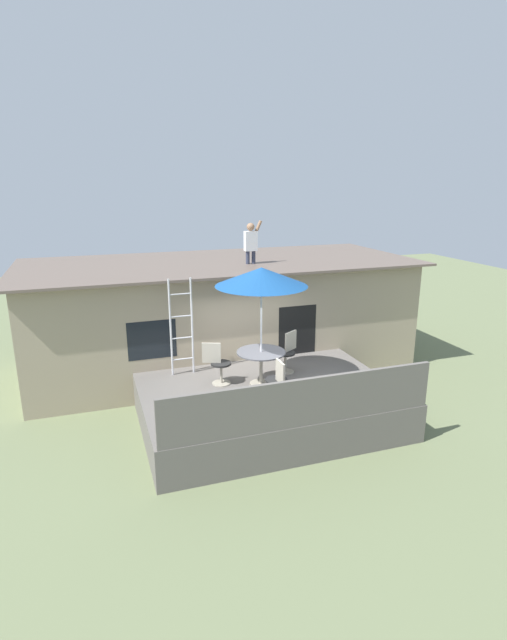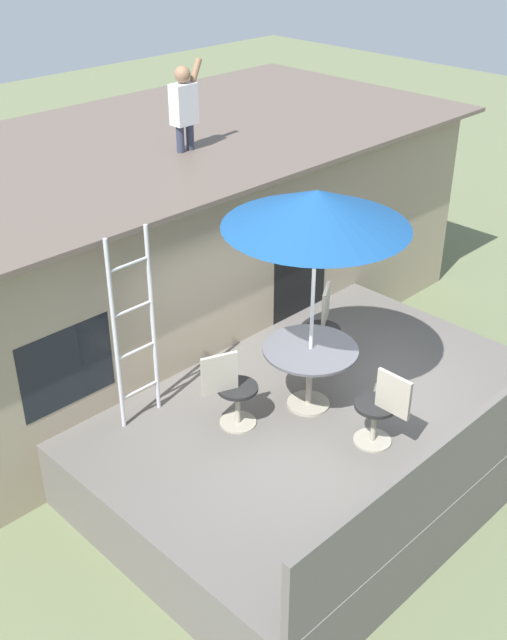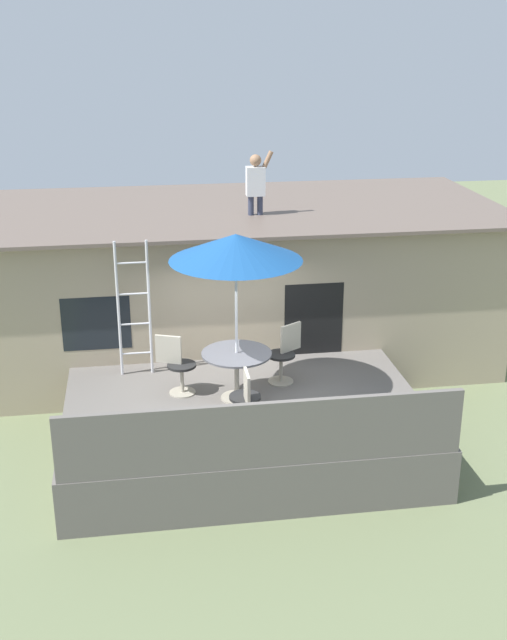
{
  "view_description": "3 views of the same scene",
  "coord_description": "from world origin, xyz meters",
  "px_view_note": "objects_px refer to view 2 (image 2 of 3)",
  "views": [
    {
      "loc": [
        -3.38,
        -9.07,
        5.01
      ],
      "look_at": [
        0.04,
        0.92,
        2.0
      ],
      "focal_mm": 27.4,
      "sensor_mm": 36.0,
      "label": 1
    },
    {
      "loc": [
        -5.51,
        -4.52,
        5.95
      ],
      "look_at": [
        -0.27,
        0.76,
        1.7
      ],
      "focal_mm": 43.48,
      "sensor_mm": 36.0,
      "label": 2
    },
    {
      "loc": [
        -1.47,
        -10.64,
        6.13
      ],
      "look_at": [
        0.31,
        0.97,
        1.71
      ],
      "focal_mm": 44.79,
      "sensor_mm": 36.0,
      "label": 3
    }
  ],
  "objects_px": {
    "patio_umbrella": "(317,209)",
    "patio_chair_right": "(323,327)",
    "person_figure": "(184,102)",
    "patio_chair_left": "(231,390)",
    "step_ladder": "(134,330)",
    "patio_table": "(310,361)",
    "patio_chair_near": "(381,409)"
  },
  "relations": [
    {
      "from": "person_figure",
      "to": "patio_chair_left",
      "type": "relative_size",
      "value": 1.21
    },
    {
      "from": "patio_chair_left",
      "to": "patio_chair_right",
      "type": "xyz_separation_m",
      "value": [
        1.68,
        0.17,
        0.0
      ]
    },
    {
      "from": "patio_chair_near",
      "to": "patio_table",
      "type": "bearing_deg",
      "value": 0.0
    },
    {
      "from": "patio_umbrella",
      "to": "patio_chair_right",
      "type": "bearing_deg",
      "value": 31.97
    },
    {
      "from": "patio_chair_left",
      "to": "patio_chair_near",
      "type": "xyz_separation_m",
      "value": [
        0.86,
        -1.32,
        0.0
      ]
    },
    {
      "from": "person_figure",
      "to": "patio_table",
      "type": "bearing_deg",
      "value": -104.48
    },
    {
      "from": "patio_umbrella",
      "to": "patio_chair_left",
      "type": "relative_size",
      "value": 2.76
    },
    {
      "from": "patio_umbrella",
      "to": "person_figure",
      "type": "height_order",
      "value": "person_figure"
    },
    {
      "from": "step_ladder",
      "to": "patio_chair_near",
      "type": "xyz_separation_m",
      "value": [
        1.46,
        -2.13,
        -0.64
      ]
    },
    {
      "from": "patio_chair_right",
      "to": "person_figure",
      "type": "bearing_deg",
      "value": -119.76
    },
    {
      "from": "person_figure",
      "to": "patio_chair_left",
      "type": "bearing_deg",
      "value": -122.66
    },
    {
      "from": "patio_table",
      "to": "patio_chair_near",
      "type": "relative_size",
      "value": 1.13
    },
    {
      "from": "person_figure",
      "to": "patio_chair_right",
      "type": "xyz_separation_m",
      "value": [
        0.09,
        -2.31,
        -2.29
      ]
    },
    {
      "from": "patio_table",
      "to": "step_ladder",
      "type": "height_order",
      "value": "step_ladder"
    },
    {
      "from": "step_ladder",
      "to": "person_figure",
      "type": "height_order",
      "value": "person_figure"
    },
    {
      "from": "person_figure",
      "to": "patio_chair_near",
      "type": "distance_m",
      "value": 4.5
    },
    {
      "from": "patio_table",
      "to": "step_ladder",
      "type": "bearing_deg",
      "value": 141.97
    },
    {
      "from": "patio_table",
      "to": "patio_chair_right",
      "type": "distance_m",
      "value": 0.97
    },
    {
      "from": "patio_chair_left",
      "to": "step_ladder",
      "type": "bearing_deg",
      "value": 147.84
    },
    {
      "from": "step_ladder",
      "to": "patio_chair_left",
      "type": "height_order",
      "value": "step_ladder"
    },
    {
      "from": "patio_table",
      "to": "person_figure",
      "type": "distance_m",
      "value": 3.63
    },
    {
      "from": "patio_chair_right",
      "to": "patio_umbrella",
      "type": "bearing_deg",
      "value": 0.0
    },
    {
      "from": "patio_table",
      "to": "step_ladder",
      "type": "distance_m",
      "value": 1.93
    },
    {
      "from": "patio_umbrella",
      "to": "patio_chair_near",
      "type": "relative_size",
      "value": 2.76
    },
    {
      "from": "person_figure",
      "to": "step_ladder",
      "type": "bearing_deg",
      "value": -142.58
    },
    {
      "from": "patio_chair_right",
      "to": "patio_chair_near",
      "type": "relative_size",
      "value": 1.0
    },
    {
      "from": "step_ladder",
      "to": "patio_chair_near",
      "type": "distance_m",
      "value": 2.66
    },
    {
      "from": "step_ladder",
      "to": "patio_chair_left",
      "type": "bearing_deg",
      "value": -53.44
    },
    {
      "from": "patio_umbrella",
      "to": "patio_chair_right",
      "type": "height_order",
      "value": "patio_umbrella"
    },
    {
      "from": "patio_chair_left",
      "to": "patio_chair_near",
      "type": "relative_size",
      "value": 1.0
    },
    {
      "from": "step_ladder",
      "to": "patio_chair_right",
      "type": "xyz_separation_m",
      "value": [
        2.28,
        -0.63,
        -0.64
      ]
    },
    {
      "from": "patio_table",
      "to": "patio_chair_left",
      "type": "bearing_deg",
      "value": 158.72
    }
  ]
}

